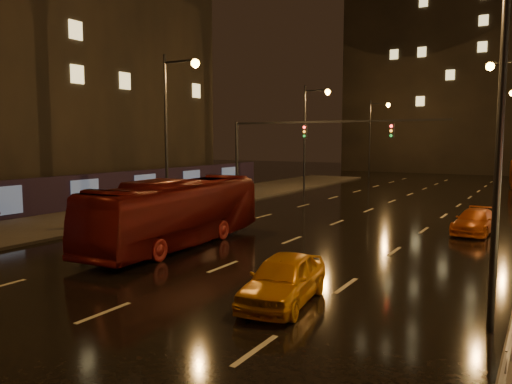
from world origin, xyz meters
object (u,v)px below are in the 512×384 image
taxi_far (475,221)px  pedestrian_b (82,210)px  bus_red (177,213)px  taxi_near (283,279)px

taxi_far → pedestrian_b: (-18.49, -9.87, 0.46)m
pedestrian_b → bus_red: bearing=-85.1°
bus_red → pedestrian_b: (-6.96, 0.48, -0.46)m
bus_red → pedestrian_b: bearing=172.0°
taxi_far → bus_red: bearing=-133.0°
bus_red → taxi_far: (11.53, 10.35, -0.92)m
bus_red → pedestrian_b: size_ratio=5.92×
taxi_near → pedestrian_b: size_ratio=2.31×
taxi_near → taxi_far: bearing=69.1°
bus_red → taxi_near: 9.41m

